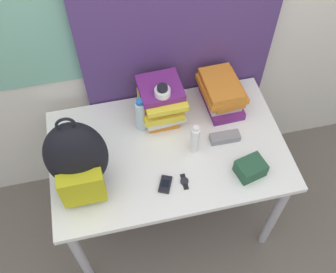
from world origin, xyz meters
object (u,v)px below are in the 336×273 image
Objects in this scene: sunscreen_bottle at (195,139)px; camera_pouch at (251,168)px; book_stack_left at (161,101)px; sunglasses_case at (225,137)px; cell_phone at (165,184)px; backpack at (77,159)px; water_bottle at (141,115)px; sports_bottle at (163,106)px; book_stack_center at (221,93)px; wristwatch at (184,181)px.

camera_pouch is at bearing -39.69° from sunscreen_bottle.
sunglasses_case is (0.28, -0.23, -0.09)m from book_stack_left.
cell_phone is 0.67× the size of camera_pouch.
backpack reaches higher than sunscreen_bottle.
water_bottle is at bearing 39.15° from backpack.
sports_bottle reaches higher than sunglasses_case.
cell_phone is (-0.18, -0.16, -0.08)m from sunscreen_bottle.
sports_bottle is (-0.00, -0.05, 0.02)m from book_stack_left.
backpack is 2.54× the size of sunscreen_bottle.
sports_bottle is 0.35m from sunglasses_case.
book_stack_center is at bearing 0.75° from book_stack_left.
camera_pouch reaches higher than wristwatch.
book_stack_center is at bearing 54.34° from wristwatch.
camera_pouch is (0.22, -0.19, -0.05)m from sunscreen_bottle.
cell_phone is (-0.07, -0.42, -0.10)m from book_stack_left.
backpack is 1.66× the size of book_stack_center.
camera_pouch is (0.77, -0.12, -0.16)m from backpack.
book_stack_center is at bearing 9.32° from sports_bottle.
camera_pouch is (0.34, -0.44, -0.07)m from book_stack_left.
cell_phone is at bearing -100.61° from sports_bottle.
book_stack_center is 0.58m from cell_phone.
wristwatch is (-0.31, 0.02, -0.03)m from camera_pouch.
sunscreen_bottle is at bearing -40.85° from water_bottle.
wristwatch is (0.46, -0.10, -0.20)m from backpack.
book_stack_left is 1.75× the size of camera_pouch.
backpack is 0.43m from water_bottle.
sunscreen_bottle is 0.29m from camera_pouch.
camera_pouch is (0.06, -0.21, 0.02)m from sunglasses_case.
water_bottle is 0.12m from sports_bottle.
sunglasses_case is 1.01× the size of camera_pouch.
book_stack_center is 1.90× the size of camera_pouch.
sunscreen_bottle is (-0.21, -0.26, -0.00)m from book_stack_center.
camera_pouch is (0.45, -0.38, -0.06)m from water_bottle.
backpack reaches higher than book_stack_center.
camera_pouch is at bearing -74.89° from sunglasses_case.
cell_phone is at bearing -99.61° from book_stack_left.
sports_bottle is at bearing 130.98° from camera_pouch.
sports_bottle reaches higher than water_bottle.
sunglasses_case reaches higher than wristwatch.
book_stack_center is 0.33m from sports_bottle.
book_stack_center is 3.35× the size of wristwatch.
camera_pouch is at bearing -88.55° from book_stack_center.
water_bottle is 0.44m from sunglasses_case.
wristwatch is at bearing -12.52° from backpack.
book_stack_left is at bearing 87.97° from sports_bottle.
sunscreen_bottle reaches higher than book_stack_center.
backpack reaches higher than sunglasses_case.
backpack is 0.74m from sunglasses_case.
backpack is at bearing -157.02° from book_stack_center.
book_stack_center is 1.53× the size of sunscreen_bottle.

